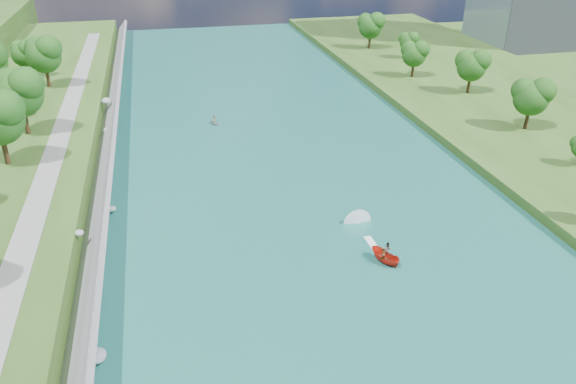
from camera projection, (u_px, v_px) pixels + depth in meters
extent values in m
plane|color=#2D5119|center=(345.00, 282.00, 59.07)|extent=(260.00, 260.00, 0.00)
cube|color=#175A51|center=(298.00, 196.00, 76.34)|extent=(55.00, 240.00, 0.10)
cube|color=slate|center=(98.00, 205.00, 70.21)|extent=(3.54, 236.00, 4.05)
ellipsoid|color=gray|center=(98.00, 356.00, 48.54)|extent=(1.54, 1.93, 0.87)
ellipsoid|color=gray|center=(95.00, 281.00, 56.63)|extent=(1.11, 1.03, 0.84)
ellipsoid|color=gray|center=(79.00, 233.00, 61.55)|extent=(1.04, 1.05, 0.60)
ellipsoid|color=gray|center=(111.00, 209.00, 71.60)|extent=(1.23, 1.07, 0.73)
ellipsoid|color=gray|center=(105.00, 168.00, 79.98)|extent=(1.25, 1.47, 0.95)
ellipsoid|color=gray|center=(108.00, 151.00, 87.19)|extent=(1.08, 1.00, 0.81)
ellipsoid|color=gray|center=(108.00, 130.00, 93.86)|extent=(1.59, 1.48, 1.06)
ellipsoid|color=gray|center=(106.00, 101.00, 102.94)|extent=(1.65, 2.12, 1.18)
cube|color=gray|center=(39.00, 199.00, 68.04)|extent=(3.00, 200.00, 0.10)
ellipsoid|color=#234813|center=(20.00, 95.00, 84.72)|extent=(7.38, 7.38, 12.29)
ellipsoid|color=#234813|center=(44.00, 57.00, 107.16)|extent=(7.02, 7.02, 11.70)
ellipsoid|color=#234813|center=(24.00, 55.00, 114.04)|extent=(5.39, 5.39, 8.99)
ellipsoid|color=#234813|center=(531.00, 99.00, 92.56)|extent=(6.20, 6.20, 10.34)
ellipsoid|color=#234813|center=(471.00, 68.00, 110.58)|extent=(6.15, 6.15, 10.26)
ellipsoid|color=#234813|center=(414.00, 56.00, 121.32)|extent=(5.57, 5.57, 9.28)
ellipsoid|color=#234813|center=(408.00, 43.00, 136.57)|extent=(4.51, 4.51, 7.52)
ellipsoid|color=#234813|center=(370.00, 28.00, 144.98)|extent=(6.48, 6.48, 10.80)
imported|color=red|center=(385.00, 256.00, 61.78)|extent=(3.02, 4.07, 1.48)
imported|color=#66605B|center=(383.00, 255.00, 61.14)|extent=(0.69, 0.52, 1.70)
imported|color=#66605B|center=(388.00, 250.00, 62.08)|extent=(0.90, 0.72, 1.80)
cube|color=white|center=(375.00, 247.00, 64.69)|extent=(0.90, 5.00, 0.06)
imported|color=gray|center=(214.00, 122.00, 100.97)|extent=(2.50, 2.99, 0.53)
imported|color=#66605B|center=(214.00, 119.00, 100.67)|extent=(0.72, 0.56, 1.30)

